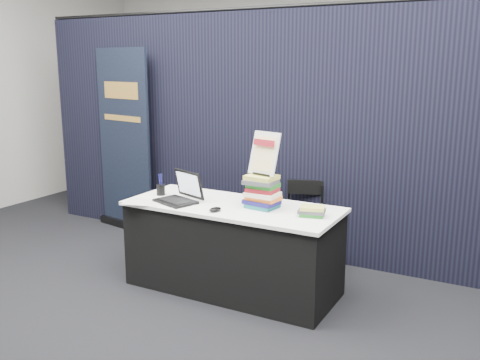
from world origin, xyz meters
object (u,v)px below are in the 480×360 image
pullup_banner (125,151)px  info_sign (264,154)px  laptop (179,195)px  book_stack_tall (262,192)px  stacking_chair (299,219)px  book_stack_short (311,211)px  display_table (233,247)px

pullup_banner → info_sign: bearing=-11.3°
pullup_banner → laptop: bearing=-25.2°
book_stack_tall → info_sign: bearing=90.0°
pullup_banner → stacking_chair: bearing=7.7°
book_stack_tall → book_stack_short: 0.45m
laptop → stacking_chair: size_ratio=0.50×
pullup_banner → stacking_chair: size_ratio=2.58×
book_stack_tall → stacking_chair: bearing=89.6°
book_stack_tall → info_sign: info_sign is taller
stacking_chair → book_stack_short: bearing=-81.6°
info_sign → book_stack_short: bearing=4.6°
info_sign → stacking_chair: info_sign is taller
laptop → book_stack_tall: book_stack_tall is taller
display_table → book_stack_short: (0.70, -0.01, 0.41)m
book_stack_short → info_sign: size_ratio=0.61×
pullup_banner → book_stack_tall: bearing=-12.0°
book_stack_short → stacking_chair: bearing=117.5°
laptop → pullup_banner: (-1.48, 1.05, 0.11)m
laptop → book_stack_short: size_ratio=1.82×
pullup_banner → stacking_chair: 2.25m
display_table → book_stack_short: size_ratio=8.18×
book_stack_tall → pullup_banner: (-2.20, 0.89, 0.03)m
book_stack_tall → stacking_chair: size_ratio=0.34×
laptop → info_sign: size_ratio=1.11×
display_table → book_stack_tall: 0.57m
book_stack_tall → pullup_banner: 2.37m
laptop → stacking_chair: 1.25m
display_table → laptop: bearing=-164.3°
display_table → laptop: laptop is taller
book_stack_short → stacking_chair: size_ratio=0.27×
book_stack_short → laptop: bearing=-174.0°
stacking_chair → display_table: bearing=-126.9°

